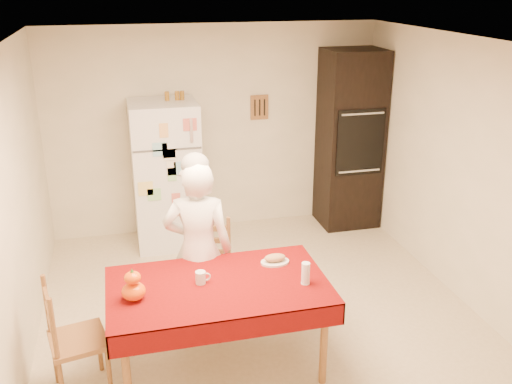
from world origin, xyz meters
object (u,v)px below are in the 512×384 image
object	(u,v)px
chair_left	(68,336)
bread_plate	(275,262)
oven_cabinet	(350,140)
chair_far	(209,266)
seated_woman	(198,250)
coffee_mug	(201,278)
dining_table	(218,292)
wine_glass	(306,273)
refrigerator	(166,175)
pumpkin_lower	(134,291)

from	to	relation	value
chair_left	bread_plate	distance (m)	1.70
oven_cabinet	chair_far	bearing A→B (deg)	-140.15
seated_woman	chair_left	bearing A→B (deg)	41.21
coffee_mug	dining_table	bearing A→B (deg)	-19.95
oven_cabinet	wine_glass	world-z (taller)	oven_cabinet
refrigerator	coffee_mug	world-z (taller)	refrigerator
oven_cabinet	dining_table	distance (m)	3.31
refrigerator	bread_plate	bearing A→B (deg)	-73.27
coffee_mug	wine_glass	world-z (taller)	wine_glass
oven_cabinet	pumpkin_lower	distance (m)	3.79
oven_cabinet	dining_table	xyz separation A→B (m)	(-2.13, -2.51, -0.41)
oven_cabinet	dining_table	bearing A→B (deg)	-130.37
refrigerator	pumpkin_lower	bearing A→B (deg)	-101.00
dining_table	seated_woman	xyz separation A→B (m)	(-0.07, 0.53, 0.11)
seated_woman	wine_glass	xyz separation A→B (m)	(0.73, -0.68, 0.04)
chair_left	coffee_mug	bearing A→B (deg)	-97.05
bread_plate	dining_table	bearing A→B (deg)	-156.44
pumpkin_lower	wine_glass	world-z (taller)	wine_glass
oven_cabinet	dining_table	world-z (taller)	oven_cabinet
dining_table	pumpkin_lower	bearing A→B (deg)	-174.08
coffee_mug	chair_far	bearing A→B (deg)	76.00
chair_far	bread_plate	world-z (taller)	chair_far
coffee_mug	wine_glass	size ratio (longest dim) A/B	0.57
dining_table	seated_woman	world-z (taller)	seated_woman
oven_cabinet	chair_left	world-z (taller)	oven_cabinet
seated_woman	coffee_mug	xyz separation A→B (m)	(-0.06, -0.48, 0.01)
chair_far	bread_plate	distance (m)	0.77
coffee_mug	pumpkin_lower	xyz separation A→B (m)	(-0.51, -0.11, 0.02)
chair_far	oven_cabinet	bearing A→B (deg)	52.96
chair_far	seated_woman	bearing A→B (deg)	-104.10
seated_woman	wine_glass	distance (m)	1.00
refrigerator	seated_woman	xyz separation A→B (m)	(0.08, -1.93, -0.04)
refrigerator	chair_far	distance (m)	1.73
chair_far	wine_glass	xyz separation A→B (m)	(0.61, -0.92, 0.34)
dining_table	chair_far	bearing A→B (deg)	86.11
refrigerator	chair_left	size ratio (longest dim) A/B	1.79
pumpkin_lower	refrigerator	bearing A→B (deg)	79.00
coffee_mug	wine_glass	distance (m)	0.81
refrigerator	wine_glass	xyz separation A→B (m)	(0.81, -2.61, -0.00)
dining_table	wine_glass	distance (m)	0.69
pumpkin_lower	wine_glass	size ratio (longest dim) A/B	1.01
seated_woman	pumpkin_lower	distance (m)	0.82
refrigerator	pumpkin_lower	distance (m)	2.57
oven_cabinet	chair_far	xyz separation A→B (m)	(-2.08, -1.73, -0.59)
seated_woman	bread_plate	bearing A→B (deg)	166.08
dining_table	chair_left	distance (m)	1.15
dining_table	pumpkin_lower	distance (m)	0.66
pumpkin_lower	chair_far	bearing A→B (deg)	50.43
wine_glass	pumpkin_lower	bearing A→B (deg)	176.23
refrigerator	wine_glass	world-z (taller)	refrigerator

